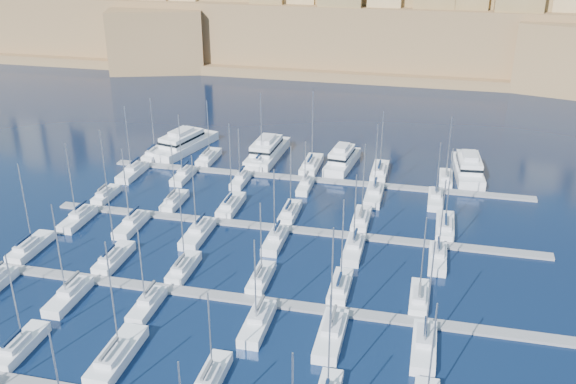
% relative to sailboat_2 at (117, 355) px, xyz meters
% --- Properties ---
extents(ground, '(600.00, 600.00, 0.00)m').
position_rel_sailboat_2_xyz_m(ground, '(12.16, 27.76, -0.77)').
color(ground, black).
rests_on(ground, ground).
extents(pontoon_mid_near, '(84.00, 2.00, 0.40)m').
position_rel_sailboat_2_xyz_m(pontoon_mid_near, '(12.16, 15.76, -0.57)').
color(pontoon_mid_near, slate).
rests_on(pontoon_mid_near, ground).
extents(pontoon_mid_far, '(84.00, 2.00, 0.40)m').
position_rel_sailboat_2_xyz_m(pontoon_mid_far, '(12.16, 37.76, -0.57)').
color(pontoon_mid_far, slate).
rests_on(pontoon_mid_far, ground).
extents(pontoon_far, '(84.00, 2.00, 0.40)m').
position_rel_sailboat_2_xyz_m(pontoon_far, '(12.16, 59.76, -0.57)').
color(pontoon_far, slate).
rests_on(pontoon_far, ground).
extents(sailboat_1, '(2.65, 8.84, 13.31)m').
position_rel_sailboat_2_xyz_m(sailboat_1, '(-12.26, -0.94, -0.04)').
color(sailboat_1, white).
rests_on(sailboat_1, ground).
extents(sailboat_2, '(3.22, 10.75, 15.97)m').
position_rel_sailboat_2_xyz_m(sailboat_2, '(0.00, 0.00, 0.00)').
color(sailboat_2, white).
rests_on(sailboat_2, ground).
extents(sailboat_3, '(2.51, 8.36, 12.02)m').
position_rel_sailboat_2_xyz_m(sailboat_3, '(12.20, -1.17, -0.05)').
color(sailboat_3, white).
rests_on(sailboat_3, ground).
extents(sailboat_12, '(2.84, 9.46, 14.84)m').
position_rel_sailboat_2_xyz_m(sailboat_12, '(-25.58, 21.37, -0.02)').
color(sailboat_12, white).
rests_on(sailboat_12, ground).
extents(sailboat_13, '(2.75, 9.18, 13.36)m').
position_rel_sailboat_2_xyz_m(sailboat_13, '(-11.26, 21.23, -0.04)').
color(sailboat_13, white).
rests_on(sailboat_13, ground).
extents(sailboat_14, '(2.56, 8.53, 13.55)m').
position_rel_sailboat_2_xyz_m(sailboat_14, '(0.15, 20.91, -0.04)').
color(sailboat_14, white).
rests_on(sailboat_14, ground).
extents(sailboat_15, '(2.44, 8.14, 12.70)m').
position_rel_sailboat_2_xyz_m(sailboat_15, '(12.02, 20.72, -0.05)').
color(sailboat_15, white).
rests_on(sailboat_15, ground).
extents(sailboat_16, '(2.60, 8.68, 14.24)m').
position_rel_sailboat_2_xyz_m(sailboat_16, '(23.50, 20.98, -0.03)').
color(sailboat_16, white).
rests_on(sailboat_16, ground).
extents(sailboat_17, '(2.47, 8.23, 12.92)m').
position_rel_sailboat_2_xyz_m(sailboat_17, '(34.40, 20.77, -0.05)').
color(sailboat_17, white).
rests_on(sailboat_17, ground).
extents(sailboat_19, '(2.73, 9.09, 15.13)m').
position_rel_sailboat_2_xyz_m(sailboat_19, '(-12.40, 10.32, -0.02)').
color(sailboat_19, white).
rests_on(sailboat_19, ground).
extents(sailboat_20, '(2.45, 8.17, 12.78)m').
position_rel_sailboat_2_xyz_m(sailboat_20, '(-1.01, 10.78, -0.05)').
color(sailboat_20, white).
rests_on(sailboat_20, ground).
extents(sailboat_21, '(2.81, 9.36, 13.32)m').
position_rel_sailboat_2_xyz_m(sailboat_21, '(14.49, 10.19, -0.03)').
color(sailboat_21, white).
rests_on(sailboat_21, ground).
extents(sailboat_22, '(3.05, 10.17, 16.29)m').
position_rel_sailboat_2_xyz_m(sailboat_22, '(24.09, 9.79, -0.00)').
color(sailboat_22, white).
rests_on(sailboat_22, ground).
extents(sailboat_23, '(2.89, 9.64, 15.76)m').
position_rel_sailboat_2_xyz_m(sailboat_23, '(35.45, 10.05, -0.01)').
color(sailboat_23, white).
rests_on(sailboat_23, ground).
extents(sailboat_24, '(2.33, 7.77, 13.45)m').
position_rel_sailboat_2_xyz_m(sailboat_24, '(-23.69, 42.54, -0.04)').
color(sailboat_24, white).
rests_on(sailboat_24, ground).
extents(sailboat_25, '(2.49, 8.29, 11.77)m').
position_rel_sailboat_2_xyz_m(sailboat_25, '(-10.29, 42.79, -0.06)').
color(sailboat_25, white).
rests_on(sailboat_25, ground).
extents(sailboat_26, '(2.85, 9.51, 16.11)m').
position_rel_sailboat_2_xyz_m(sailboat_26, '(0.27, 43.39, -0.01)').
color(sailboat_26, white).
rests_on(sailboat_26, ground).
extents(sailboat_27, '(2.57, 8.58, 13.10)m').
position_rel_sailboat_2_xyz_m(sailboat_27, '(11.21, 42.94, -0.04)').
color(sailboat_27, white).
rests_on(sailboat_27, ground).
extents(sailboat_28, '(2.67, 8.90, 14.42)m').
position_rel_sailboat_2_xyz_m(sailboat_28, '(23.70, 43.09, -0.03)').
color(sailboat_28, white).
rests_on(sailboat_28, ground).
extents(sailboat_29, '(2.94, 9.79, 14.62)m').
position_rel_sailboat_2_xyz_m(sailboat_29, '(37.65, 43.53, -0.02)').
color(sailboat_29, white).
rests_on(sailboat_29, ground).
extents(sailboat_30, '(2.73, 9.10, 14.87)m').
position_rel_sailboat_2_xyz_m(sailboat_30, '(-23.59, 32.32, -0.02)').
color(sailboat_30, white).
rests_on(sailboat_30, ground).
extents(sailboat_31, '(2.73, 9.09, 14.74)m').
position_rel_sailboat_2_xyz_m(sailboat_31, '(-13.67, 32.33, -0.02)').
color(sailboat_31, white).
rests_on(sailboat_31, ground).
extents(sailboat_32, '(2.99, 9.97, 14.86)m').
position_rel_sailboat_2_xyz_m(sailboat_32, '(-1.70, 31.89, -0.02)').
color(sailboat_32, white).
rests_on(sailboat_32, ground).
extents(sailboat_33, '(2.62, 8.74, 13.37)m').
position_rel_sailboat_2_xyz_m(sailboat_33, '(11.23, 32.49, -0.04)').
color(sailboat_33, white).
rests_on(sailboat_33, ground).
extents(sailboat_34, '(2.71, 9.02, 13.77)m').
position_rel_sailboat_2_xyz_m(sailboat_34, '(23.86, 32.36, -0.03)').
color(sailboat_34, white).
rests_on(sailboat_34, ground).
extents(sailboat_35, '(2.65, 8.83, 14.10)m').
position_rel_sailboat_2_xyz_m(sailboat_35, '(36.65, 32.45, -0.03)').
color(sailboat_35, white).
rests_on(sailboat_35, ground).
extents(sailboat_36, '(2.43, 8.11, 13.31)m').
position_rel_sailboat_2_xyz_m(sailboat_36, '(-24.03, 64.71, -0.04)').
color(sailboat_36, white).
rests_on(sailboat_36, ground).
extents(sailboat_37, '(2.80, 9.33, 13.39)m').
position_rel_sailboat_2_xyz_m(sailboat_37, '(-11.74, 65.31, -0.03)').
color(sailboat_37, white).
rests_on(sailboat_37, ground).
extents(sailboat_38, '(2.87, 9.58, 15.68)m').
position_rel_sailboat_2_xyz_m(sailboat_38, '(-0.19, 65.43, -0.01)').
color(sailboat_38, white).
rests_on(sailboat_38, ground).
extents(sailboat_39, '(3.22, 10.72, 16.52)m').
position_rel_sailboat_2_xyz_m(sailboat_39, '(10.46, 65.99, 0.00)').
color(sailboat_39, white).
rests_on(sailboat_39, ground).
extents(sailboat_40, '(3.01, 10.03, 13.50)m').
position_rel_sailboat_2_xyz_m(sailboat_40, '(24.60, 65.65, -0.03)').
color(sailboat_40, white).
rests_on(sailboat_40, ground).
extents(sailboat_41, '(2.49, 8.32, 13.53)m').
position_rel_sailboat_2_xyz_m(sailboat_41, '(37.62, 64.81, -0.04)').
color(sailboat_41, white).
rests_on(sailboat_41, ground).
extents(sailboat_42, '(2.89, 9.63, 14.91)m').
position_rel_sailboat_2_xyz_m(sailboat_42, '(-23.90, 54.06, -0.02)').
color(sailboat_42, white).
rests_on(sailboat_42, ground).
extents(sailboat_43, '(2.52, 8.39, 13.74)m').
position_rel_sailboat_2_xyz_m(sailboat_43, '(-13.23, 54.67, -0.04)').
color(sailboat_43, white).
rests_on(sailboat_43, ground).
extents(sailboat_44, '(2.30, 7.66, 11.74)m').
position_rel_sailboat_2_xyz_m(sailboat_44, '(-1.47, 55.02, -0.06)').
color(sailboat_44, white).
rests_on(sailboat_44, ground).
extents(sailboat_45, '(2.21, 7.35, 10.10)m').
position_rel_sailboat_2_xyz_m(sailboat_45, '(11.43, 55.18, -0.08)').
color(sailboat_45, white).
rests_on(sailboat_45, ground).
extents(sailboat_46, '(2.96, 9.85, 14.87)m').
position_rel_sailboat_2_xyz_m(sailboat_46, '(24.75, 53.95, -0.02)').
color(sailboat_46, white).
rests_on(sailboat_46, ground).
extents(sailboat_47, '(2.57, 8.58, 12.09)m').
position_rel_sailboat_2_xyz_m(sailboat_47, '(35.85, 54.58, -0.05)').
color(sailboat_47, white).
rests_on(sailboat_47, ground).
extents(motor_yacht_a, '(10.19, 19.67, 5.25)m').
position_rel_sailboat_2_xyz_m(motor_yacht_a, '(-19.35, 70.32, 0.95)').
color(motor_yacht_a, white).
rests_on(motor_yacht_a, ground).
extents(motor_yacht_b, '(5.98, 18.01, 5.25)m').
position_rel_sailboat_2_xyz_m(motor_yacht_b, '(-0.00, 69.82, 0.95)').
color(motor_yacht_b, white).
rests_on(motor_yacht_b, ground).
extents(motor_yacht_c, '(5.95, 14.94, 5.25)m').
position_rel_sailboat_2_xyz_m(motor_yacht_c, '(16.51, 68.24, 0.95)').
color(motor_yacht_c, white).
rests_on(motor_yacht_c, ground).
extents(motor_yacht_d, '(6.36, 17.05, 5.25)m').
position_rel_sailboat_2_xyz_m(motor_yacht_d, '(41.91, 69.28, 0.95)').
color(motor_yacht_d, white).
rests_on(motor_yacht_d, ground).
extents(fortified_city, '(460.00, 108.95, 59.52)m').
position_rel_sailboat_2_xyz_m(fortified_city, '(11.98, 183.02, 13.97)').
color(fortified_city, brown).
rests_on(fortified_city, ground).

